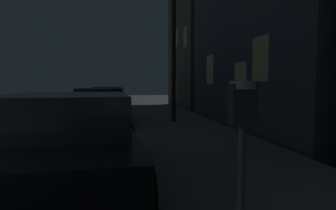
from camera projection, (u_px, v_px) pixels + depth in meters
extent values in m
cylinder|color=#59595B|center=(241.00, 199.00, 2.14)|extent=(0.06, 0.06, 1.13)
cube|color=#333333|center=(243.00, 104.00, 2.09)|extent=(0.19, 0.11, 0.30)
cylinder|color=#999EA5|center=(243.00, 85.00, 2.08)|extent=(0.19, 0.19, 0.06)
cube|color=black|center=(235.00, 99.00, 2.08)|extent=(0.01, 0.08, 0.11)
cube|color=black|center=(71.00, 150.00, 4.38)|extent=(2.09, 4.49, 0.64)
cube|color=#1E2328|center=(70.00, 113.00, 4.26)|extent=(1.76, 2.46, 0.56)
cylinder|color=black|center=(29.00, 149.00, 5.52)|extent=(0.26, 0.67, 0.66)
cylinder|color=black|center=(126.00, 145.00, 5.92)|extent=(0.26, 0.67, 0.66)
cylinder|color=black|center=(144.00, 193.00, 3.27)|extent=(0.26, 0.67, 0.66)
cube|color=maroon|center=(102.00, 111.00, 10.90)|extent=(2.02, 4.40, 0.64)
cube|color=#1E2328|center=(101.00, 95.00, 10.94)|extent=(1.73, 2.22, 0.56)
cylinder|color=black|center=(82.00, 114.00, 12.13)|extent=(0.24, 0.67, 0.66)
cylinder|color=black|center=(127.00, 113.00, 12.37)|extent=(0.24, 0.67, 0.66)
cylinder|color=black|center=(68.00, 122.00, 9.46)|extent=(0.24, 0.67, 0.66)
cylinder|color=black|center=(126.00, 121.00, 9.71)|extent=(0.24, 0.67, 0.66)
cube|color=#19592D|center=(109.00, 102.00, 16.74)|extent=(1.96, 4.37, 0.64)
cube|color=#1E2328|center=(108.00, 92.00, 16.72)|extent=(1.62, 2.01, 0.56)
cylinder|color=black|center=(97.00, 104.00, 17.98)|extent=(0.26, 0.67, 0.66)
cylinder|color=black|center=(125.00, 104.00, 18.16)|extent=(0.26, 0.67, 0.66)
cylinder|color=black|center=(90.00, 108.00, 15.35)|extent=(0.26, 0.67, 0.66)
cylinder|color=black|center=(122.00, 107.00, 15.53)|extent=(0.26, 0.67, 0.66)
cylinder|color=black|center=(174.00, 51.00, 10.86)|extent=(0.16, 0.16, 5.34)
cube|color=#F2D17F|center=(241.00, 81.00, 8.99)|extent=(0.06, 0.90, 1.20)
cube|color=#F2D17F|center=(210.00, 70.00, 12.06)|extent=(0.06, 0.90, 1.20)
cube|color=#F2D17F|center=(261.00, 59.00, 7.68)|extent=(0.06, 0.90, 1.20)
cube|color=#6B6056|center=(242.00, 13.00, 19.61)|extent=(8.99, 7.53, 12.84)
cube|color=#F2D17F|center=(177.00, 38.00, 19.26)|extent=(0.06, 0.90, 1.20)
cube|color=#F2D17F|center=(176.00, 89.00, 19.94)|extent=(0.06, 0.90, 1.20)
cube|color=#F2D17F|center=(185.00, 37.00, 16.68)|extent=(0.06, 0.90, 1.20)
cube|color=#F2D17F|center=(175.00, 72.00, 20.20)|extent=(0.06, 0.90, 1.20)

